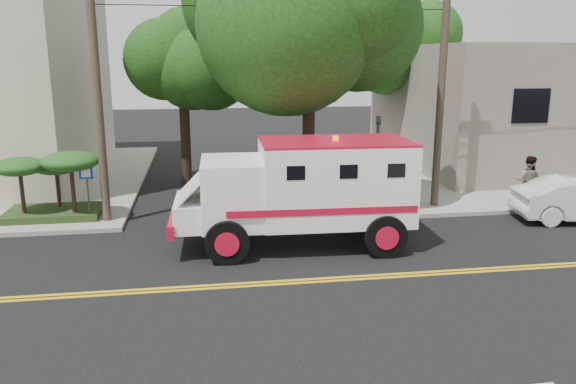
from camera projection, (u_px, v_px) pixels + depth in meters
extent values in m
plane|color=black|center=(298.00, 282.00, 14.34)|extent=(100.00, 100.00, 0.00)
cube|color=gray|center=(508.00, 165.00, 29.33)|extent=(17.00, 17.00, 0.15)
cube|color=slate|center=(535.00, 105.00, 29.31)|extent=(14.00, 12.00, 6.00)
cylinder|color=#382D23|center=(97.00, 91.00, 18.20)|extent=(0.28, 0.28, 9.00)
cylinder|color=#382D23|center=(441.00, 88.00, 20.19)|extent=(0.28, 0.28, 9.00)
cylinder|color=black|center=(309.00, 117.00, 19.99)|extent=(0.44, 0.44, 7.00)
sphere|color=#12370F|center=(310.00, 15.00, 19.16)|extent=(5.32, 5.32, 5.32)
cylinder|color=black|center=(185.00, 122.00, 24.75)|extent=(0.44, 0.44, 5.60)
sphere|color=#12370F|center=(182.00, 57.00, 24.09)|extent=(3.92, 3.92, 3.92)
sphere|color=#12370F|center=(201.00, 46.00, 23.58)|extent=(3.36, 3.36, 3.36)
cylinder|color=black|center=(402.00, 106.00, 30.29)|extent=(0.44, 0.44, 5.95)
sphere|color=#12370F|center=(405.00, 50.00, 29.59)|extent=(4.20, 4.20, 4.20)
sphere|color=#12370F|center=(426.00, 41.00, 29.04)|extent=(3.60, 3.60, 3.60)
cylinder|color=#3F3F42|center=(377.00, 167.00, 19.87)|extent=(0.12, 0.12, 3.60)
imported|color=#3F3F42|center=(378.00, 129.00, 19.55)|extent=(0.15, 0.18, 0.90)
cylinder|color=#3F3F42|center=(88.00, 195.00, 19.12)|extent=(0.06, 0.06, 2.00)
cube|color=#0C33A5|center=(86.00, 173.00, 18.88)|extent=(0.45, 0.03, 0.45)
cube|color=#1E3314|center=(55.00, 213.00, 19.68)|extent=(3.20, 2.00, 0.24)
cylinder|color=black|center=(22.00, 191.00, 19.04)|extent=(0.14, 0.14, 1.52)
ellipsoid|color=#1C4314|center=(19.00, 167.00, 18.84)|extent=(1.73, 1.73, 0.60)
cylinder|color=black|center=(58.00, 188.00, 19.89)|extent=(0.14, 0.14, 1.36)
ellipsoid|color=#1C4314|center=(56.00, 167.00, 19.71)|extent=(1.55, 1.55, 0.54)
cylinder|color=black|center=(73.00, 189.00, 19.09)|extent=(0.14, 0.14, 1.68)
ellipsoid|color=#1C4314|center=(70.00, 161.00, 18.87)|extent=(1.91, 1.91, 0.66)
cube|color=white|center=(335.00, 182.00, 16.74)|extent=(4.47, 2.74, 2.36)
cube|color=white|center=(233.00, 192.00, 16.44)|extent=(1.88, 2.54, 1.91)
cube|color=black|center=(202.00, 176.00, 16.22)|extent=(0.13, 1.91, 0.79)
cube|color=white|center=(193.00, 212.00, 16.43)|extent=(1.09, 2.28, 0.79)
cube|color=#B30D28|center=(174.00, 221.00, 16.43)|extent=(0.29, 2.42, 0.39)
cube|color=#B30D28|center=(336.00, 141.00, 16.46)|extent=(4.47, 2.74, 0.07)
cylinder|color=black|center=(227.00, 242.00, 15.46)|extent=(1.25, 0.40, 1.24)
cylinder|color=black|center=(226.00, 217.00, 17.89)|extent=(1.25, 0.40, 1.24)
cylinder|color=black|center=(385.00, 236.00, 15.99)|extent=(1.25, 0.40, 1.24)
cylinder|color=black|center=(363.00, 212.00, 18.42)|extent=(1.25, 0.40, 1.24)
imported|color=gray|center=(404.00, 180.00, 21.97)|extent=(0.64, 0.53, 1.51)
imported|color=gray|center=(528.00, 181.00, 20.82)|extent=(1.17, 1.14, 1.90)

